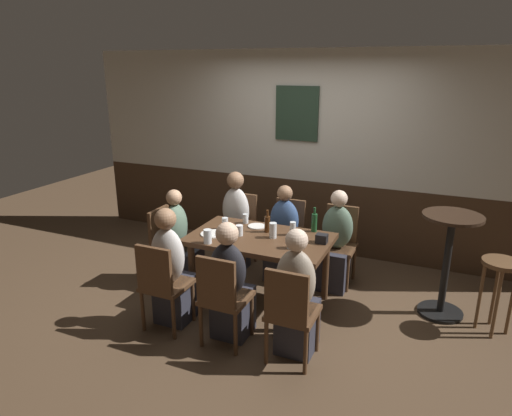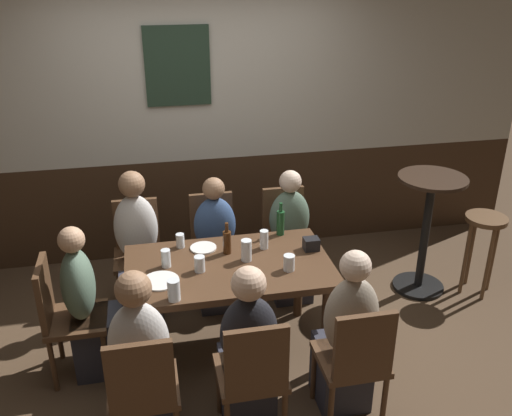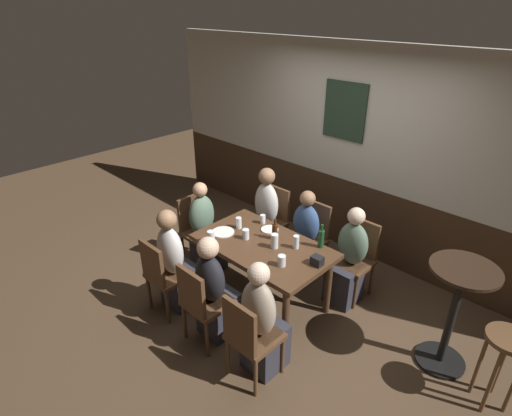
{
  "view_description": "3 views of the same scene",
  "coord_description": "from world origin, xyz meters",
  "px_view_note": "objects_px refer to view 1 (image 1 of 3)",
  "views": [
    {
      "loc": [
        1.66,
        -3.92,
        2.4
      ],
      "look_at": [
        -0.01,
        -0.09,
        1.07
      ],
      "focal_mm": 31.64,
      "sensor_mm": 36.0,
      "label": 1
    },
    {
      "loc": [
        -0.5,
        -3.32,
        2.69
      ],
      "look_at": [
        0.21,
        0.07,
        1.11
      ],
      "focal_mm": 39.18,
      "sensor_mm": 36.0,
      "label": 2
    },
    {
      "loc": [
        2.41,
        -2.6,
        2.97
      ],
      "look_at": [
        -0.21,
        0.1,
        1.05
      ],
      "focal_mm": 28.35,
      "sensor_mm": 36.0,
      "label": 3
    }
  ],
  "objects_px": {
    "tumbler_short": "(225,224)",
    "pint_glass_stout": "(291,243)",
    "tumbler_water": "(208,237)",
    "person_left_near": "(172,275)",
    "pint_glass_amber": "(293,229)",
    "chair_mid_far": "(287,232)",
    "chair_head_west": "(168,242)",
    "beer_bottle_brown": "(267,223)",
    "beer_glass_half": "(273,231)",
    "beer_glass_tall": "(239,231)",
    "bar_stool": "(500,277)",
    "person_left_far": "(234,228)",
    "chair_mid_near": "(222,295)",
    "chair_right_near": "(290,310)",
    "plate_white_large": "(212,234)",
    "chair_left_far": "(240,225)",
    "person_right_near": "(297,302)",
    "chair_left_near": "(162,282)",
    "chair_right_far": "(339,240)",
    "person_mid_far": "(283,240)",
    "pint_glass_pale": "(246,219)",
    "plate_white_small": "(257,226)",
    "side_bar_table": "(447,257)",
    "person_mid_near": "(231,289)",
    "person_right_far": "(335,248)",
    "person_head_west": "(180,247)",
    "beer_bottle_green": "(314,222)",
    "condiment_caddy": "(322,239)"
  },
  "relations": [
    {
      "from": "tumbler_short",
      "to": "pint_glass_stout",
      "type": "relative_size",
      "value": 1.16
    },
    {
      "from": "tumbler_water",
      "to": "person_left_near",
      "type": "bearing_deg",
      "value": -125.4
    },
    {
      "from": "tumbler_water",
      "to": "pint_glass_amber",
      "type": "height_order",
      "value": "pint_glass_amber"
    },
    {
      "from": "chair_mid_far",
      "to": "chair_head_west",
      "type": "bearing_deg",
      "value": -143.33
    },
    {
      "from": "beer_bottle_brown",
      "to": "beer_glass_half",
      "type": "bearing_deg",
      "value": -48.58
    },
    {
      "from": "beer_glass_tall",
      "to": "bar_stool",
      "type": "height_order",
      "value": "beer_glass_tall"
    },
    {
      "from": "person_left_far",
      "to": "tumbler_short",
      "type": "xyz_separation_m",
      "value": [
        0.2,
        -0.62,
        0.28
      ]
    },
    {
      "from": "beer_glass_tall",
      "to": "beer_glass_half",
      "type": "bearing_deg",
      "value": 13.38
    },
    {
      "from": "chair_mid_near",
      "to": "pint_glass_stout",
      "type": "height_order",
      "value": "chair_mid_near"
    },
    {
      "from": "chair_right_near",
      "to": "person_left_far",
      "type": "bearing_deg",
      "value": 129.49
    },
    {
      "from": "beer_glass_half",
      "to": "plate_white_large",
      "type": "relative_size",
      "value": 0.64
    },
    {
      "from": "beer_bottle_brown",
      "to": "chair_left_far",
      "type": "bearing_deg",
      "value": 133.28
    },
    {
      "from": "beer_glass_tall",
      "to": "pint_glass_stout",
      "type": "bearing_deg",
      "value": -10.29
    },
    {
      "from": "person_right_near",
      "to": "beer_bottle_brown",
      "type": "bearing_deg",
      "value": 126.13
    },
    {
      "from": "chair_left_near",
      "to": "chair_right_far",
      "type": "relative_size",
      "value": 1.0
    },
    {
      "from": "person_mid_far",
      "to": "bar_stool",
      "type": "relative_size",
      "value": 1.53
    },
    {
      "from": "chair_head_west",
      "to": "person_right_near",
      "type": "distance_m",
      "value": 1.87
    },
    {
      "from": "person_right_near",
      "to": "pint_glass_stout",
      "type": "relative_size",
      "value": 10.44
    },
    {
      "from": "chair_left_near",
      "to": "pint_glass_stout",
      "type": "relative_size",
      "value": 7.93
    },
    {
      "from": "pint_glass_pale",
      "to": "plate_white_large",
      "type": "bearing_deg",
      "value": -110.39
    },
    {
      "from": "pint_glass_stout",
      "to": "beer_glass_half",
      "type": "height_order",
      "value": "beer_glass_half"
    },
    {
      "from": "plate_white_small",
      "to": "side_bar_table",
      "type": "distance_m",
      "value": 1.93
    },
    {
      "from": "person_left_far",
      "to": "pint_glass_stout",
      "type": "xyz_separation_m",
      "value": [
        1.01,
        -0.84,
        0.28
      ]
    },
    {
      "from": "chair_left_far",
      "to": "person_left_far",
      "type": "distance_m",
      "value": 0.16
    },
    {
      "from": "side_bar_table",
      "to": "person_left_far",
      "type": "bearing_deg",
      "value": 176.15
    },
    {
      "from": "bar_stool",
      "to": "person_right_near",
      "type": "bearing_deg",
      "value": -146.76
    },
    {
      "from": "chair_mid_far",
      "to": "pint_glass_amber",
      "type": "distance_m",
      "value": 0.78
    },
    {
      "from": "chair_mid_near",
      "to": "person_mid_near",
      "type": "bearing_deg",
      "value": 90.0
    },
    {
      "from": "beer_bottle_brown",
      "to": "plate_white_small",
      "type": "xyz_separation_m",
      "value": [
        -0.16,
        0.1,
        -0.09
      ]
    },
    {
      "from": "chair_left_near",
      "to": "person_right_far",
      "type": "distance_m",
      "value": 1.96
    },
    {
      "from": "chair_left_far",
      "to": "chair_right_far",
      "type": "bearing_deg",
      "value": 0.0
    },
    {
      "from": "chair_left_far",
      "to": "person_right_far",
      "type": "relative_size",
      "value": 0.79
    },
    {
      "from": "person_head_west",
      "to": "beer_glass_half",
      "type": "height_order",
      "value": "person_head_west"
    },
    {
      "from": "chair_mid_far",
      "to": "person_left_near",
      "type": "bearing_deg",
      "value": -112.4
    },
    {
      "from": "beer_bottle_green",
      "to": "condiment_caddy",
      "type": "distance_m",
      "value": 0.33
    },
    {
      "from": "pint_glass_pale",
      "to": "beer_glass_tall",
      "type": "bearing_deg",
      "value": -74.78
    },
    {
      "from": "person_mid_near",
      "to": "beer_bottle_green",
      "type": "bearing_deg",
      "value": 66.29
    },
    {
      "from": "chair_left_far",
      "to": "beer_glass_half",
      "type": "relative_size",
      "value": 5.62
    },
    {
      "from": "condiment_caddy",
      "to": "person_mid_near",
      "type": "bearing_deg",
      "value": -129.0
    },
    {
      "from": "chair_left_far",
      "to": "person_mid_far",
      "type": "distance_m",
      "value": 0.65
    },
    {
      "from": "person_right_near",
      "to": "pint_glass_pale",
      "type": "relative_size",
      "value": 11.05
    },
    {
      "from": "person_mid_far",
      "to": "bar_stool",
      "type": "distance_m",
      "value": 2.24
    },
    {
      "from": "beer_glass_half",
      "to": "beer_glass_tall",
      "type": "xyz_separation_m",
      "value": [
        -0.34,
        -0.08,
        -0.02
      ]
    },
    {
      "from": "person_head_west",
      "to": "pint_glass_amber",
      "type": "relative_size",
      "value": 7.96
    },
    {
      "from": "chair_right_near",
      "to": "person_left_far",
      "type": "xyz_separation_m",
      "value": [
        -1.25,
        1.51,
        0.02
      ]
    },
    {
      "from": "chair_mid_far",
      "to": "beer_bottle_brown",
      "type": "height_order",
      "value": "beer_bottle_brown"
    },
    {
      "from": "pint_glass_stout",
      "to": "plate_white_small",
      "type": "relative_size",
      "value": 0.58
    },
    {
      "from": "chair_head_west",
      "to": "beer_bottle_green",
      "type": "xyz_separation_m",
      "value": [
        1.58,
        0.37,
        0.35
      ]
    },
    {
      "from": "pint_glass_pale",
      "to": "pint_glass_stout",
      "type": "bearing_deg",
      "value": -34.42
    },
    {
      "from": "person_left_near",
      "to": "condiment_caddy",
      "type": "relative_size",
      "value": 10.67
    }
  ]
}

